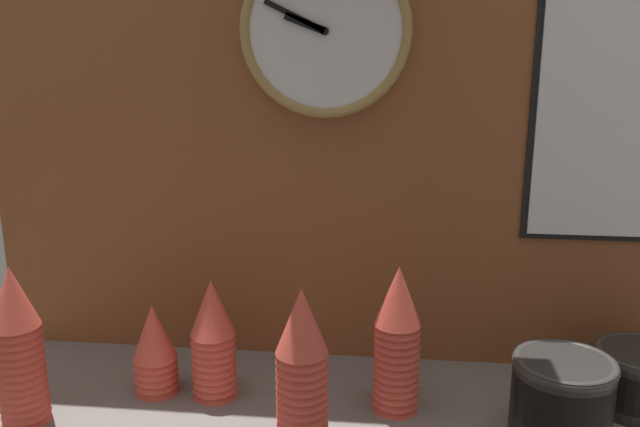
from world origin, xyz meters
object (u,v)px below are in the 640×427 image
Objects in this scene: cup_stack_center_left at (213,339)px; wall_clock at (325,31)px; bowl_stack_right at (561,401)px; cup_stack_center at (302,374)px; menu_board at (638,94)px; cup_stack_far_left at (18,346)px; bowl_stack_far_right at (639,377)px; cup_stack_center_right at (397,339)px; cup_stack_left at (155,349)px.

cup_stack_center_left is 0.62m from wall_clock.
wall_clock is (-0.42, 0.27, 0.59)m from bowl_stack_right.
menu_board is (0.58, 0.35, 0.42)m from cup_stack_center.
cup_stack_far_left is 1.12m from bowl_stack_far_right.
cup_stack_center is (-0.15, -0.16, 0.01)m from cup_stack_center_right.
cup_stack_center_right reaches higher than cup_stack_left.
cup_stack_left is at bearing -168.36° from menu_board.
cup_stack_left is 0.31× the size of menu_board.
cup_stack_center_left is (-0.19, 0.17, -0.03)m from cup_stack_center.
cup_stack_center reaches higher than cup_stack_left.
cup_stack_center_left is 0.79m from bowl_stack_far_right.
bowl_stack_right is (0.93, 0.03, -0.06)m from cup_stack_far_left.
cup_stack_left is (-0.12, 0.00, -0.03)m from cup_stack_center_left.
bowl_stack_far_right is (0.17, 0.14, -0.02)m from bowl_stack_right.
cup_stack_center is 1.00× the size of cup_stack_far_left.
cup_stack_center_right is at bearing -1.58° from cup_stack_left.
bowl_stack_far_right is at bearing 7.05° from cup_stack_center_right.
cup_stack_far_left reaches higher than bowl_stack_far_right.
cup_stack_left is (-0.46, 0.01, -0.05)m from cup_stack_center_right.
cup_stack_far_left reaches higher than cup_stack_left.
bowl_stack_right is 0.51× the size of wall_clock.
bowl_stack_right is at bearing -17.39° from cup_stack_center_right.
cup_stack_center_right is at bearing 162.61° from bowl_stack_right.
menu_board is at bearing 0.87° from wall_clock.
cup_stack_left is 1.07× the size of bowl_stack_far_right.
cup_stack_left is at bearing -177.32° from bowl_stack_far_right.
cup_stack_center and cup_stack_far_left have the same top height.
cup_stack_left is at bearing 178.85° from cup_stack_center_left.
bowl_stack_right is at bearing -119.36° from menu_board.
cup_stack_center_right is 1.18× the size of cup_stack_center_left.
bowl_stack_right is 0.29× the size of menu_board.
menu_board is (0.43, 0.20, 0.43)m from cup_stack_center_right.
bowl_stack_right is at bearing -7.62° from cup_stack_left.
cup_stack_center_right is 0.29m from bowl_stack_right.
wall_clock reaches higher than bowl_stack_right.
menu_board is (0.77, 0.19, 0.45)m from cup_stack_center_left.
cup_stack_left reaches higher than bowl_stack_right.
cup_stack_far_left is 1.21m from menu_board.
cup_stack_center_left is at bearing -1.15° from cup_stack_left.
bowl_stack_far_right is (1.10, 0.17, -0.09)m from cup_stack_far_left.
bowl_stack_far_right is 0.87m from wall_clock.
cup_stack_center_left reaches higher than cup_stack_left.
wall_clock is at bearing 42.60° from cup_stack_center_left.
cup_stack_center is 0.44m from bowl_stack_right.
cup_stack_center_right is 0.85× the size of wall_clock.
bowl_stack_right is (0.73, -0.10, -0.01)m from cup_stack_left.
cup_stack_center_left is at bearing 171.17° from bowl_stack_right.
bowl_stack_far_right is 0.29× the size of menu_board.
bowl_stack_right is at bearing -32.77° from wall_clock.
cup_stack_center_left is 0.72× the size of wall_clock.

